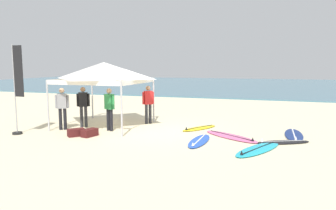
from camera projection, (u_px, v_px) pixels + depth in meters
The scene contains 16 objects.
ground_plane at pixel (150, 131), 12.66m from camera, with size 80.00×80.00×0.00m, color beige.
sea at pixel (236, 85), 41.68m from camera, with size 80.00×36.00×0.10m, color teal.
canopy_tent at pixel (104, 71), 13.38m from camera, with size 3.37×3.37×2.75m.
surfboard_yellow at pixel (199, 128), 13.06m from camera, with size 1.38×1.84×0.19m.
surfboard_black at pixel (283, 142), 10.70m from camera, with size 1.89×1.26×0.19m.
surfboard_pink at pixel (231, 136), 11.55m from camera, with size 2.38×1.98×0.19m.
surfboard_cyan at pixel (258, 149), 9.81m from camera, with size 1.64×2.52×0.19m.
surfboard_blue at pixel (199, 141), 10.87m from camera, with size 0.59×2.10×0.19m.
surfboard_navy at pixel (294, 135), 11.79m from camera, with size 0.65×2.36×0.19m.
person_green at pixel (109, 106), 12.59m from camera, with size 0.53×0.32×1.71m.
person_red at pixel (148, 102), 14.15m from camera, with size 0.43×0.41×1.71m.
person_black at pixel (83, 104), 13.37m from camera, with size 0.51×0.35×1.71m.
person_grey at pixel (62, 106), 12.81m from camera, with size 0.49×0.37×1.71m.
banner_flag at pixel (17, 93), 11.85m from camera, with size 0.60×0.36×3.40m.
gear_bag_near_tent at pixel (90, 133), 11.68m from camera, with size 0.60×0.32×0.28m, color #4C1919.
gear_bag_by_pole at pixel (76, 132), 11.72m from camera, with size 0.60×0.32×0.28m, color #4C1919.
Camera 1 is at (4.63, -11.56, 2.63)m, focal length 33.76 mm.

